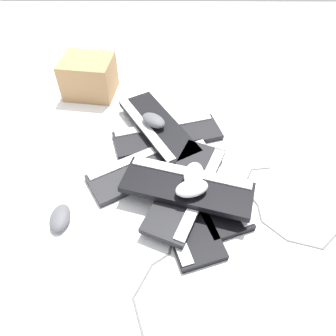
{
  "coord_description": "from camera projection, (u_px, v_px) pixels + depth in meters",
  "views": [
    {
      "loc": [
        0.81,
        0.01,
        0.94
      ],
      "look_at": [
        0.01,
        0.0,
        0.04
      ],
      "focal_mm": 35.0,
      "sensor_mm": 36.0,
      "label": 1
    }
  ],
  "objects": [
    {
      "name": "keyboard_4",
      "position": [
        187.0,
        188.0,
        1.14
      ],
      "size": [
        0.46,
        0.31,
        0.03
      ],
      "color": "black",
      "rests_on": "keyboard_0"
    },
    {
      "name": "mouse_2",
      "position": [
        194.0,
        175.0,
        1.09
      ],
      "size": [
        0.12,
        0.08,
        0.04
      ],
      "primitive_type": "ellipsoid",
      "rotation": [
        0.0,
        0.0,
        6.11
      ],
      "color": "silver",
      "rests_on": "keyboard_6"
    },
    {
      "name": "keyboard_1",
      "position": [
        208.0,
        185.0,
        1.18
      ],
      "size": [
        0.46,
        0.29,
        0.03
      ],
      "color": "black",
      "rests_on": "ground"
    },
    {
      "name": "mouse_4",
      "position": [
        192.0,
        188.0,
        1.05
      ],
      "size": [
        0.1,
        0.13,
        0.04
      ],
      "primitive_type": "ellipsoid",
      "rotation": [
        0.0,
        0.0,
        5.04
      ],
      "color": "#B7B7BC",
      "rests_on": "keyboard_6"
    },
    {
      "name": "keyboard_0",
      "position": [
        181.0,
        208.0,
        1.12
      ],
      "size": [
        0.46,
        0.28,
        0.03
      ],
      "color": "black",
      "rests_on": "ground"
    },
    {
      "name": "mouse_1",
      "position": [
        149.0,
        171.0,
        1.18
      ],
      "size": [
        0.11,
        0.07,
        0.04
      ],
      "primitive_type": "ellipsoid",
      "rotation": [
        0.0,
        0.0,
        6.28
      ],
      "color": "black",
      "rests_on": "keyboard_3"
    },
    {
      "name": "keyboard_3",
      "position": [
        146.0,
        167.0,
        1.24
      ],
      "size": [
        0.35,
        0.45,
        0.03
      ],
      "color": "#232326",
      "rests_on": "ground"
    },
    {
      "name": "keyboard_6",
      "position": [
        187.0,
        186.0,
        1.1
      ],
      "size": [
        0.27,
        0.46,
        0.03
      ],
      "color": "black",
      "rests_on": "keyboard_4"
    },
    {
      "name": "ground_plane",
      "position": [
        167.0,
        173.0,
        1.24
      ],
      "size": [
        3.2,
        3.2,
        0.0
      ],
      "primitive_type": "plane",
      "color": "white"
    },
    {
      "name": "cable_1",
      "position": [
        154.0,
        308.0,
        0.9
      ],
      "size": [
        0.42,
        0.16,
        0.01
      ],
      "color": "#59595B",
      "rests_on": "ground"
    },
    {
      "name": "keyboard_5",
      "position": [
        157.0,
        126.0,
        1.35
      ],
      "size": [
        0.46,
        0.35,
        0.03
      ],
      "color": "black",
      "rests_on": "keyboard_2"
    },
    {
      "name": "mouse_0",
      "position": [
        60.0,
        218.0,
        1.08
      ],
      "size": [
        0.11,
        0.07,
        0.04
      ],
      "primitive_type": "ellipsoid",
      "rotation": [
        0.0,
        0.0,
        3.13
      ],
      "color": "#4C4C51",
      "rests_on": "ground"
    },
    {
      "name": "keyboard_2",
      "position": [
        167.0,
        135.0,
        1.36
      ],
      "size": [
        0.27,
        0.46,
        0.03
      ],
      "color": "black",
      "rests_on": "ground"
    },
    {
      "name": "cable_0",
      "position": [
        285.0,
        212.0,
        1.12
      ],
      "size": [
        0.35,
        0.36,
        0.01
      ],
      "color": "#59595B",
      "rests_on": "ground"
    },
    {
      "name": "cardboard_box",
      "position": [
        89.0,
        77.0,
        1.52
      ],
      "size": [
        0.22,
        0.25,
        0.17
      ],
      "primitive_type": "cube",
      "rotation": [
        0.0,
        0.0,
        1.44
      ],
      "color": "#9E774C",
      "rests_on": "ground"
    },
    {
      "name": "mouse_3",
      "position": [
        154.0,
        120.0,
        1.32
      ],
      "size": [
        0.12,
        0.13,
        0.04
      ],
      "primitive_type": "ellipsoid",
      "rotation": [
        0.0,
        0.0,
        3.99
      ],
      "color": "#4C4C51",
      "rests_on": "keyboard_5"
    }
  ]
}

